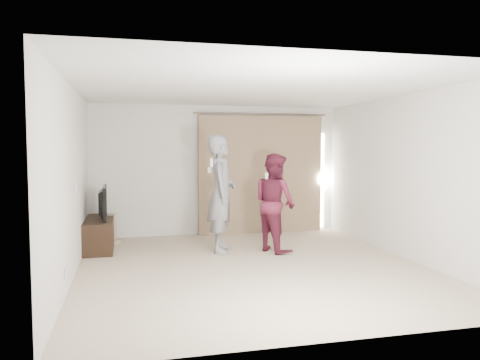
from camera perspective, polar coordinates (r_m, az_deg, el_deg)
The scene contains 10 objects.
floor at distance 7.01m, azimuth 1.53°, elevation -10.53°, with size 5.50×5.50×0.00m, color tan.
wall_back at distance 9.48m, azimuth -2.76°, elevation 1.22°, with size 5.00×0.04×2.60m, color silver.
wall_left at distance 6.61m, azimuth -19.86°, elevation -0.23°, with size 0.04×5.50×2.60m.
ceiling at distance 6.84m, azimuth 1.57°, elevation 11.05°, with size 5.00×5.50×0.01m, color silver.
curtain at distance 9.63m, azimuth 2.67°, elevation 0.68°, with size 2.80×0.11×2.46m.
tv_console at distance 8.50m, azimuth -16.76°, elevation -6.30°, with size 0.47×1.37×0.53m, color black.
tv at distance 8.43m, azimuth -16.84°, elevation -2.64°, with size 0.98×0.13×0.57m, color black.
scratching_post at distance 8.99m, azimuth -15.52°, elevation -6.03°, with size 0.40×0.40×0.54m.
person_man at distance 7.88m, azimuth -2.31°, elevation -1.65°, with size 0.64×0.81×1.97m.
person_woman at distance 7.94m, azimuth 4.26°, elevation -2.75°, with size 0.87×0.97×1.66m.
Camera 1 is at (-1.76, -6.56, 1.76)m, focal length 35.00 mm.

